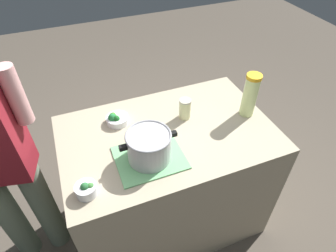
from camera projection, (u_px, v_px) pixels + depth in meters
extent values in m
plane|color=#51483D|center=(168.00, 215.00, 2.24)|extent=(8.00, 8.00, 0.00)
cube|color=tan|center=(168.00, 180.00, 1.94)|extent=(1.22, 0.78, 0.89)
cube|color=#70B977|center=(150.00, 158.00, 1.49)|extent=(0.35, 0.29, 0.01)
cylinder|color=#B7B7BC|center=(149.00, 147.00, 1.44)|extent=(0.22, 0.22, 0.16)
torus|color=#99999E|center=(148.00, 136.00, 1.39)|extent=(0.23, 0.23, 0.01)
cube|color=black|center=(173.00, 134.00, 1.45)|extent=(0.04, 0.02, 0.02)
cube|color=black|center=(123.00, 148.00, 1.37)|extent=(0.04, 0.02, 0.02)
cylinder|color=#DDF09A|center=(250.00, 97.00, 1.68)|extent=(0.09, 0.09, 0.25)
cylinder|color=gold|center=(254.00, 77.00, 1.59)|extent=(0.09, 0.09, 0.02)
ellipsoid|color=yellow|center=(248.00, 95.00, 1.67)|extent=(0.04, 0.04, 0.01)
cylinder|color=beige|center=(185.00, 109.00, 1.70)|extent=(0.07, 0.07, 0.12)
cylinder|color=#B2AD99|center=(185.00, 101.00, 1.66)|extent=(0.07, 0.07, 0.01)
cylinder|color=silver|center=(86.00, 190.00, 1.32)|extent=(0.10, 0.10, 0.05)
ellipsoid|color=#296434|center=(85.00, 187.00, 1.30)|extent=(0.04, 0.04, 0.05)
ellipsoid|color=#3D7637|center=(91.00, 187.00, 1.31)|extent=(0.04, 0.04, 0.04)
cylinder|color=silver|center=(118.00, 120.00, 1.69)|extent=(0.13, 0.13, 0.04)
ellipsoid|color=#1F6325|center=(117.00, 119.00, 1.66)|extent=(0.04, 0.04, 0.04)
ellipsoid|color=#3A7C1B|center=(113.00, 116.00, 1.68)|extent=(0.04, 0.04, 0.05)
ellipsoid|color=#227037|center=(112.00, 118.00, 1.67)|extent=(0.05, 0.05, 0.06)
cylinder|color=slate|center=(45.00, 207.00, 1.83)|extent=(0.14, 0.14, 0.80)
cylinder|color=slate|center=(11.00, 218.00, 1.78)|extent=(0.14, 0.14, 0.80)
cylinder|color=#C98F8D|center=(16.00, 95.00, 1.29)|extent=(0.08, 0.08, 0.30)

